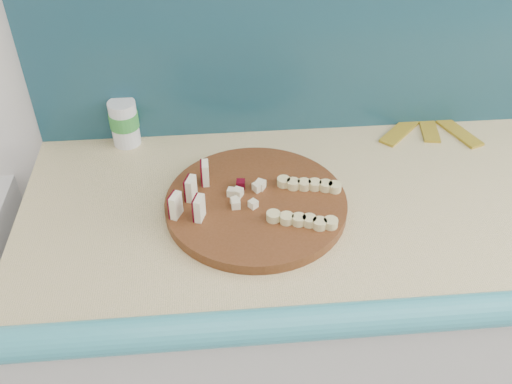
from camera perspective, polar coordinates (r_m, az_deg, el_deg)
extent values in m
cube|color=silver|center=(1.66, 22.29, -12.43)|extent=(2.20, 0.60, 0.88)
cylinder|color=#4C2710|center=(1.15, 0.00, -1.21)|extent=(0.45, 0.45, 0.02)
cube|color=#FEF4CB|center=(1.10, -8.01, -1.35)|extent=(0.02, 0.03, 0.05)
cube|color=#480511|center=(1.10, -8.42, -1.30)|extent=(0.01, 0.03, 0.05)
cube|color=#FEF4CB|center=(1.14, -6.49, 0.33)|extent=(0.02, 0.03, 0.05)
cube|color=#480511|center=(1.14, -6.89, 0.38)|extent=(0.01, 0.03, 0.05)
cube|color=#FEF4CB|center=(1.18, -5.06, 1.91)|extent=(0.02, 0.03, 0.05)
cube|color=#480511|center=(1.18, -5.45, 1.95)|extent=(0.01, 0.03, 0.05)
cube|color=#FEF4CB|center=(1.09, -5.66, -1.64)|extent=(0.02, 0.03, 0.05)
cube|color=#480511|center=(1.09, -6.07, -1.59)|extent=(0.01, 0.03, 0.05)
cube|color=#F8E7C6|center=(1.14, -0.71, -0.34)|extent=(0.02, 0.02, 0.02)
cube|color=#F8E7C6|center=(1.15, -0.47, -0.03)|extent=(0.02, 0.02, 0.02)
cube|color=#480511|center=(1.16, -0.88, 0.39)|extent=(0.02, 0.02, 0.02)
cube|color=#F8E7C6|center=(1.15, -1.35, -0.05)|extent=(0.02, 0.02, 0.02)
cube|color=#F8E7C6|center=(1.14, -1.91, -0.21)|extent=(0.02, 0.02, 0.02)
cube|color=#F8E7C6|center=(1.13, -2.09, -0.74)|extent=(0.02, 0.02, 0.02)
cube|color=#F8E7C6|center=(1.13, -1.19, -0.66)|extent=(0.02, 0.02, 0.02)
cube|color=#F8E7C6|center=(1.13, -0.56, -0.79)|extent=(0.02, 0.02, 0.02)
cylinder|color=#DCCB86|center=(1.09, 1.87, -2.54)|extent=(0.03, 0.03, 0.02)
cylinder|color=#DCCB86|center=(1.09, 3.01, -2.68)|extent=(0.03, 0.03, 0.02)
cylinder|color=#DCCB86|center=(1.09, 4.16, -2.81)|extent=(0.03, 0.03, 0.02)
cylinder|color=#DCCB86|center=(1.09, 5.31, -2.94)|extent=(0.03, 0.03, 0.02)
cylinder|color=#DCCB86|center=(1.09, 6.46, -3.07)|extent=(0.03, 0.03, 0.02)
cylinder|color=#DCCB86|center=(1.09, 7.62, -3.19)|extent=(0.03, 0.03, 0.02)
cylinder|color=#DCCB86|center=(1.18, 2.66, 0.99)|extent=(0.03, 0.03, 0.02)
cylinder|color=#DCCB86|center=(1.17, 3.73, 0.87)|extent=(0.03, 0.03, 0.02)
cylinder|color=#DCCB86|center=(1.17, 4.79, 0.75)|extent=(0.03, 0.03, 0.02)
cylinder|color=#DCCB86|center=(1.17, 5.86, 0.63)|extent=(0.03, 0.03, 0.02)
cylinder|color=#DCCB86|center=(1.17, 6.93, 0.52)|extent=(0.03, 0.03, 0.02)
cylinder|color=#DCCB86|center=(1.17, 8.00, 0.40)|extent=(0.03, 0.03, 0.02)
cylinder|color=silver|center=(1.35, -13.02, 6.73)|extent=(0.06, 0.06, 0.11)
cylinder|color=green|center=(1.35, -13.08, 7.05)|extent=(0.07, 0.07, 0.04)
cube|color=gold|center=(1.44, 14.53, 6.21)|extent=(0.15, 0.15, 0.01)
cube|color=gold|center=(1.48, 16.71, 6.73)|extent=(0.07, 0.18, 0.01)
cube|color=gold|center=(1.47, 19.10, 6.06)|extent=(0.10, 0.18, 0.01)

